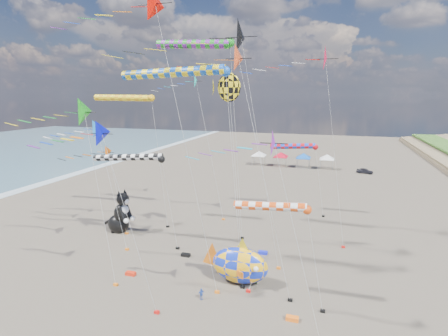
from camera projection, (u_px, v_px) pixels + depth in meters
delta_kite_0 at (80, 132)px, 35.19m from camera, size 10.53×2.05×13.52m
delta_kite_1 at (68, 115)px, 27.59m from camera, size 10.71×2.56×15.79m
delta_kite_2 at (225, 61)px, 25.16m from camera, size 12.99×2.22×19.64m
delta_kite_3 at (315, 61)px, 34.11m from camera, size 11.51×2.68×20.69m
delta_kite_4 at (185, 83)px, 43.08m from camera, size 10.23×1.94×18.58m
delta_kite_5 at (230, 41)px, 29.65m from camera, size 16.33×2.98×22.03m
delta_kite_6 at (92, 156)px, 39.83m from camera, size 9.35×1.78×10.30m
delta_kite_7 at (101, 136)px, 24.23m from camera, size 9.15×1.94×14.30m
delta_kite_8 at (259, 148)px, 19.96m from camera, size 8.83×1.76×14.06m
delta_kite_9 at (169, 7)px, 24.98m from camera, size 11.83×2.91×23.62m
windsock_0 at (177, 73)px, 27.20m from camera, size 10.53×0.80×17.93m
windsock_1 at (131, 158)px, 36.12m from camera, size 9.50×0.73×9.84m
windsock_2 at (127, 99)px, 40.87m from camera, size 9.02×0.77×15.88m
windsock_3 at (296, 147)px, 45.57m from camera, size 7.45×0.74×9.65m
windsock_4 at (197, 45)px, 36.43m from camera, size 9.84×0.95×21.50m
windsock_5 at (275, 207)px, 25.44m from camera, size 7.02×0.68×8.17m
angelfish_kite at (227, 89)px, 32.24m from camera, size 3.74×3.02×17.82m
cat_inflatable at (120, 211)px, 40.65m from camera, size 4.21×2.80×5.21m
fish_inflatable at (239, 265)px, 29.44m from camera, size 6.51×2.97×4.22m
person_adult at (232, 268)px, 30.73m from camera, size 0.75×0.75×1.76m
child_green at (255, 277)px, 29.69m from camera, size 0.63×0.51×1.20m
child_blue at (201, 294)px, 27.43m from camera, size 0.55×0.57×0.95m
kite_bag_0 at (131, 274)px, 31.22m from camera, size 0.90×0.44×0.30m
kite_bag_1 at (292, 319)px, 24.93m from camera, size 0.90×0.44×0.30m
kite_bag_2 at (263, 253)px, 35.38m from camera, size 0.90×0.44×0.30m
kite_bag_3 at (186, 255)px, 34.87m from camera, size 0.90×0.44×0.30m
tent_row at (292, 153)px, 77.65m from camera, size 19.20×4.20×3.80m
parked_car at (365, 171)px, 71.85m from camera, size 3.44×2.10×1.10m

